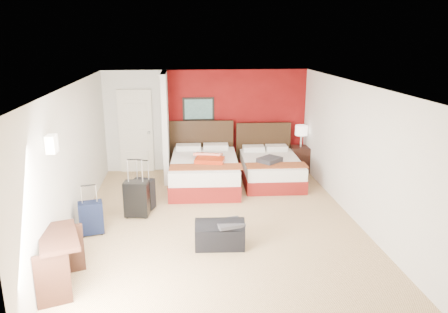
{
  "coord_description": "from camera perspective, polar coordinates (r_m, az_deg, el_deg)",
  "views": [
    {
      "loc": [
        -0.65,
        -7.27,
        3.31
      ],
      "look_at": [
        0.18,
        0.8,
        1.0
      ],
      "focal_mm": 34.36,
      "sensor_mm": 36.0,
      "label": 1
    }
  ],
  "objects": [
    {
      "name": "bed_right",
      "position": [
        10.01,
        6.24,
        -1.83
      ],
      "size": [
        1.38,
        1.91,
        0.56
      ],
      "primitive_type": "cube",
      "rotation": [
        0.0,
        0.0,
        -0.04
      ],
      "color": "white",
      "rests_on": "ground"
    },
    {
      "name": "jacket_draped",
      "position": [
        6.88,
        0.73,
        -8.86
      ],
      "size": [
        0.5,
        0.45,
        0.06
      ],
      "primitive_type": "cube",
      "rotation": [
        0.0,
        0.0,
        0.24
      ],
      "color": "#3A3A3F",
      "rests_on": "duffel_bag"
    },
    {
      "name": "suitcase_black",
      "position": [
        8.22,
        -11.54,
        -5.7
      ],
      "size": [
        0.47,
        0.33,
        0.66
      ],
      "primitive_type": "cube",
      "rotation": [
        0.0,
        0.0,
        -0.13
      ],
      "color": "black",
      "rests_on": "ground"
    },
    {
      "name": "bed_left",
      "position": [
        9.67,
        -2.62,
        -2.14
      ],
      "size": [
        1.61,
        2.21,
        0.64
      ],
      "primitive_type": "cube",
      "rotation": [
        0.0,
        0.0,
        -0.05
      ],
      "color": "white",
      "rests_on": "ground"
    },
    {
      "name": "ground",
      "position": [
        8.01,
        -0.72,
        -8.5
      ],
      "size": [
        6.5,
        6.5,
        0.0
      ],
      "primitive_type": "plane",
      "color": "#D6B684",
      "rests_on": "ground"
    },
    {
      "name": "red_accent_panel",
      "position": [
        10.79,
        1.67,
        4.87
      ],
      "size": [
        3.5,
        0.04,
        2.5
      ],
      "primitive_type": "cube",
      "color": "maroon",
      "rests_on": "ground"
    },
    {
      "name": "room_walls",
      "position": [
        8.96,
        -10.57,
        2.37
      ],
      "size": [
        5.02,
        6.52,
        2.5
      ],
      "color": "silver",
      "rests_on": "ground"
    },
    {
      "name": "entry_door",
      "position": [
        10.77,
        -11.64,
        3.31
      ],
      "size": [
        0.82,
        0.06,
        2.05
      ],
      "primitive_type": "cube",
      "color": "silver",
      "rests_on": "ground"
    },
    {
      "name": "suitcase_navy",
      "position": [
        7.73,
        -17.24,
        -7.96
      ],
      "size": [
        0.44,
        0.33,
        0.55
      ],
      "primitive_type": "cube",
      "rotation": [
        0.0,
        0.0,
        0.23
      ],
      "color": "#101832",
      "rests_on": "ground"
    },
    {
      "name": "suitcase_charcoal",
      "position": [
        8.54,
        -10.61,
        -5.08
      ],
      "size": [
        0.46,
        0.37,
        0.58
      ],
      "primitive_type": "cube",
      "rotation": [
        0.0,
        0.0,
        -0.36
      ],
      "color": "black",
      "rests_on": "ground"
    },
    {
      "name": "jacket_bundle",
      "position": [
        9.61,
        6.09,
        -0.48
      ],
      "size": [
        0.62,
        0.61,
        0.12
      ],
      "primitive_type": "cube",
      "rotation": [
        0.0,
        0.0,
        0.7
      ],
      "color": "#38373C",
      "rests_on": "bed_right"
    },
    {
      "name": "nightstand",
      "position": [
        10.9,
        10.08,
        -0.32
      ],
      "size": [
        0.47,
        0.47,
        0.63
      ],
      "primitive_type": "cube",
      "rotation": [
        0.0,
        0.0,
        -0.06
      ],
      "color": "black",
      "rests_on": "ground"
    },
    {
      "name": "table_lamp",
      "position": [
        10.76,
        10.22,
        2.66
      ],
      "size": [
        0.35,
        0.35,
        0.54
      ],
      "primitive_type": "cylinder",
      "rotation": [
        0.0,
        0.0,
        -0.17
      ],
      "color": "white",
      "rests_on": "nightstand"
    },
    {
      "name": "desk",
      "position": [
        6.27,
        -20.87,
        -12.96
      ],
      "size": [
        0.74,
        1.04,
        0.79
      ],
      "primitive_type": "cube",
      "rotation": [
        0.0,
        0.0,
        0.32
      ],
      "color": "black",
      "rests_on": "ground"
    },
    {
      "name": "partition_wall",
      "position": [
        10.1,
        -7.78,
        3.97
      ],
      "size": [
        0.12,
        1.2,
        2.5
      ],
      "primitive_type": "cube",
      "color": "silver",
      "rests_on": "ground"
    },
    {
      "name": "duffel_bag",
      "position": [
        7.01,
        -0.57,
        -10.43
      ],
      "size": [
        0.82,
        0.48,
        0.4
      ],
      "primitive_type": "cube",
      "rotation": [
        0.0,
        0.0,
        -0.07
      ],
      "color": "black",
      "rests_on": "ground"
    },
    {
      "name": "red_suitcase_open",
      "position": [
        9.47,
        -2.01,
        -0.17
      ],
      "size": [
        0.79,
        0.96,
        0.11
      ],
      "primitive_type": "cube",
      "rotation": [
        0.0,
        0.0,
        -0.24
      ],
      "color": "red",
      "rests_on": "bed_left"
    }
  ]
}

